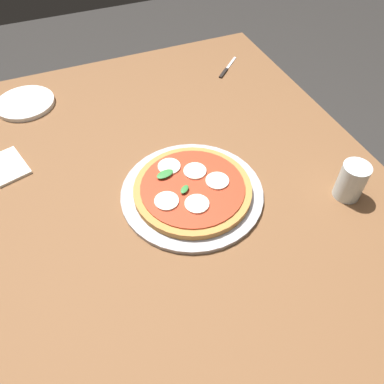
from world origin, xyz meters
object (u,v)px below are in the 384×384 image
at_px(plate_white, 25,103).
at_px(glass_cup, 351,181).
at_px(dining_table, 191,223).
at_px(pizza, 192,189).
at_px(knife, 226,70).
at_px(serving_tray, 192,193).
at_px(napkin, 7,166).

xyz_separation_m(plate_white, glass_cup, (0.72, 0.72, 0.04)).
bearing_deg(glass_cup, dining_table, -108.37).
relative_size(pizza, knife, 2.51).
bearing_deg(serving_tray, glass_cup, 67.67).
bearing_deg(dining_table, pizza, 150.74).
xyz_separation_m(dining_table, serving_tray, (-0.02, 0.01, 0.09)).
relative_size(serving_tray, napkin, 2.81).
relative_size(dining_table, glass_cup, 15.19).
xyz_separation_m(dining_table, napkin, (-0.31, -0.42, 0.09)).
xyz_separation_m(plate_white, knife, (0.06, 0.69, -0.00)).
xyz_separation_m(dining_table, knife, (-0.53, 0.35, 0.09)).
xyz_separation_m(serving_tray, pizza, (0.00, 0.00, 0.02)).
distance_m(dining_table, glass_cup, 0.42).
bearing_deg(serving_tray, knife, 145.88).
relative_size(dining_table, knife, 12.78).
xyz_separation_m(dining_table, glass_cup, (0.13, 0.38, 0.13)).
distance_m(serving_tray, pizza, 0.02).
distance_m(knife, glass_cup, 0.66).
distance_m(dining_table, serving_tray, 0.09).
xyz_separation_m(pizza, knife, (-0.51, 0.34, -0.02)).
bearing_deg(napkin, knife, 105.72).
xyz_separation_m(dining_table, pizza, (-0.02, 0.01, 0.11)).
height_order(pizza, knife, pizza).
bearing_deg(pizza, napkin, -123.66).
bearing_deg(pizza, glass_cup, 67.83).
distance_m(pizza, knife, 0.61).
height_order(pizza, plate_white, pizza).
bearing_deg(dining_table, napkin, -126.58).
height_order(dining_table, napkin, napkin).
bearing_deg(pizza, serving_tray, -161.60).
bearing_deg(dining_table, glass_cup, 71.63).
height_order(pizza, napkin, pizza).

